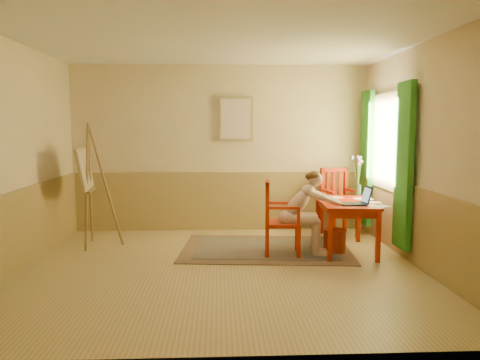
{
  "coord_description": "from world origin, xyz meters",
  "views": [
    {
      "loc": [
        -0.04,
        -5.61,
        1.74
      ],
      "look_at": [
        0.25,
        0.55,
        1.05
      ],
      "focal_mm": 34.51,
      "sensor_mm": 36.0,
      "label": 1
    }
  ],
  "objects_px": {
    "figure": "(304,209)",
    "laptop": "(357,201)",
    "chair_back": "(338,202)",
    "easel": "(87,174)",
    "chair_left": "(279,218)",
    "table": "(346,208)"
  },
  "relations": [
    {
      "from": "figure",
      "to": "laptop",
      "type": "relative_size",
      "value": 2.74
    },
    {
      "from": "chair_back",
      "to": "easel",
      "type": "bearing_deg",
      "value": -171.98
    },
    {
      "from": "chair_back",
      "to": "figure",
      "type": "xyz_separation_m",
      "value": [
        -0.79,
        -1.17,
        0.1
      ]
    },
    {
      "from": "chair_back",
      "to": "figure",
      "type": "distance_m",
      "value": 1.41
    },
    {
      "from": "chair_left",
      "to": "easel",
      "type": "height_order",
      "value": "easel"
    },
    {
      "from": "laptop",
      "to": "figure",
      "type": "bearing_deg",
      "value": 169.97
    },
    {
      "from": "table",
      "to": "laptop",
      "type": "xyz_separation_m",
      "value": [
        0.07,
        -0.29,
        0.14
      ]
    },
    {
      "from": "chair_back",
      "to": "easel",
      "type": "xyz_separation_m",
      "value": [
        -3.87,
        -0.54,
        0.53
      ]
    },
    {
      "from": "table",
      "to": "laptop",
      "type": "height_order",
      "value": "laptop"
    },
    {
      "from": "laptop",
      "to": "easel",
      "type": "relative_size",
      "value": 0.23
    },
    {
      "from": "figure",
      "to": "easel",
      "type": "height_order",
      "value": "easel"
    },
    {
      "from": "chair_back",
      "to": "laptop",
      "type": "relative_size",
      "value": 2.56
    },
    {
      "from": "table",
      "to": "figure",
      "type": "bearing_deg",
      "value": -165.27
    },
    {
      "from": "table",
      "to": "figure",
      "type": "relative_size",
      "value": 1.07
    },
    {
      "from": "chair_back",
      "to": "figure",
      "type": "height_order",
      "value": "figure"
    },
    {
      "from": "table",
      "to": "chair_left",
      "type": "xyz_separation_m",
      "value": [
        -0.97,
        -0.15,
        -0.11
      ]
    },
    {
      "from": "chair_left",
      "to": "laptop",
      "type": "xyz_separation_m",
      "value": [
        1.04,
        -0.15,
        0.25
      ]
    },
    {
      "from": "chair_back",
      "to": "easel",
      "type": "relative_size",
      "value": 0.6
    },
    {
      "from": "chair_left",
      "to": "figure",
      "type": "distance_m",
      "value": 0.36
    },
    {
      "from": "laptop",
      "to": "chair_left",
      "type": "bearing_deg",
      "value": 172.07
    },
    {
      "from": "chair_left",
      "to": "figure",
      "type": "relative_size",
      "value": 0.88
    },
    {
      "from": "easel",
      "to": "figure",
      "type": "bearing_deg",
      "value": -11.43
    }
  ]
}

